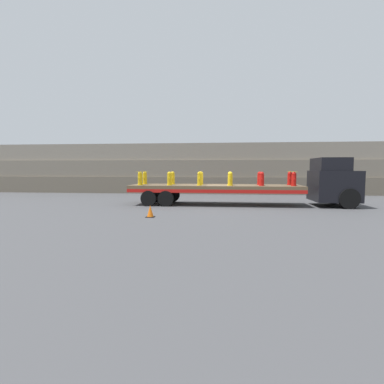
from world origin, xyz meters
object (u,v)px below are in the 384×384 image
object	(u,v)px
fire_hydrant_red_near_4	(262,179)
traffic_cone	(150,211)
fire_hydrant_yellow_near_2	(200,179)
fire_hydrant_yellow_near_3	(230,179)
fire_hydrant_red_far_4	(260,178)
truck_cab	(335,182)
fire_hydrant_yellow_far_0	(145,178)
fire_hydrant_yellow_far_1	(173,178)
fire_hydrant_red_near_5	(294,179)
fire_hydrant_yellow_near_0	(140,179)
fire_hydrant_yellow_far_2	(201,178)
fire_hydrant_yellow_near_1	(169,179)
flatbed_trailer	(206,188)
fire_hydrant_yellow_far_3	(230,178)
fire_hydrant_red_far_5	(290,178)

from	to	relation	value
fire_hydrant_red_near_4	traffic_cone	world-z (taller)	fire_hydrant_red_near_4
fire_hydrant_yellow_near_2	traffic_cone	distance (m)	4.96
fire_hydrant_yellow_near_3	fire_hydrant_red_far_4	distance (m)	2.08
truck_cab	fire_hydrant_yellow_far_0	bearing A→B (deg)	177.28
fire_hydrant_yellow_far_0	fire_hydrant_red_far_4	size ratio (longest dim) A/B	1.00
fire_hydrant_yellow_far_0	fire_hydrant_yellow_far_1	size ratio (longest dim) A/B	1.00
fire_hydrant_yellow_far_0	fire_hydrant_red_far_4	distance (m)	7.12
fire_hydrant_yellow_near_3	fire_hydrant_red_near_5	world-z (taller)	same
fire_hydrant_yellow_near_0	fire_hydrant_yellow_far_1	size ratio (longest dim) A/B	1.00
fire_hydrant_yellow_far_2	fire_hydrant_red_far_4	size ratio (longest dim) A/B	1.00
fire_hydrant_yellow_near_1	fire_hydrant_yellow_near_2	size ratio (longest dim) A/B	1.00
flatbed_trailer	fire_hydrant_red_near_4	size ratio (longest dim) A/B	12.63
truck_cab	fire_hydrant_yellow_far_3	size ratio (longest dim) A/B	3.46
fire_hydrant_yellow_near_3	fire_hydrant_red_near_4	distance (m)	1.78
fire_hydrant_yellow_far_3	fire_hydrant_red_far_4	xyz separation A→B (m)	(1.78, 0.00, 0.00)
fire_hydrant_yellow_far_3	traffic_cone	size ratio (longest dim) A/B	1.51
fire_hydrant_yellow_far_0	fire_hydrant_yellow_near_3	xyz separation A→B (m)	(5.34, -1.08, 0.00)
fire_hydrant_yellow_far_3	fire_hydrant_yellow_near_1	bearing A→B (deg)	-163.18
fire_hydrant_yellow_far_0	traffic_cone	distance (m)	5.90
flatbed_trailer	fire_hydrant_yellow_far_3	distance (m)	1.63
flatbed_trailer	fire_hydrant_yellow_near_2	bearing A→B (deg)	-123.56
fire_hydrant_yellow_near_1	fire_hydrant_red_near_5	bearing A→B (deg)	0.00
fire_hydrant_red_far_5	traffic_cone	xyz separation A→B (m)	(-7.18, -5.49, -1.31)
fire_hydrant_yellow_far_1	fire_hydrant_yellow_near_2	distance (m)	2.08
fire_hydrant_yellow_near_0	fire_hydrant_red_far_4	size ratio (longest dim) A/B	1.00
fire_hydrant_yellow_far_2	fire_hydrant_yellow_near_0	bearing A→B (deg)	-163.18
fire_hydrant_yellow_far_2	fire_hydrant_yellow_far_3	xyz separation A→B (m)	(1.78, 0.00, 0.00)
truck_cab	fire_hydrant_yellow_far_0	size ratio (longest dim) A/B	3.46
fire_hydrant_yellow_far_1	fire_hydrant_red_near_4	world-z (taller)	same
fire_hydrant_red_near_4	fire_hydrant_yellow_far_3	bearing A→B (deg)	148.85
fire_hydrant_yellow_near_0	fire_hydrant_red_near_4	size ratio (longest dim) A/B	1.00
flatbed_trailer	fire_hydrant_yellow_far_2	world-z (taller)	fire_hydrant_yellow_far_2
fire_hydrant_yellow_near_2	fire_hydrant_yellow_far_0	bearing A→B (deg)	163.18
truck_cab	fire_hydrant_yellow_near_3	size ratio (longest dim) A/B	3.46
fire_hydrant_red_near_5	fire_hydrant_yellow_far_2	bearing A→B (deg)	168.61
fire_hydrant_yellow_far_3	fire_hydrant_red_far_5	world-z (taller)	same
fire_hydrant_yellow_near_0	fire_hydrant_yellow_far_2	xyz separation A→B (m)	(3.56, 1.08, 0.00)
fire_hydrant_red_near_5	fire_hydrant_red_far_5	bearing A→B (deg)	90.00
fire_hydrant_yellow_far_0	fire_hydrant_yellow_far_3	size ratio (longest dim) A/B	1.00
fire_hydrant_yellow_near_2	fire_hydrant_red_far_4	bearing A→B (deg)	16.82
fire_hydrant_red_far_5	traffic_cone	size ratio (longest dim) A/B	1.51
fire_hydrant_red_near_4	fire_hydrant_red_far_5	distance (m)	2.08
fire_hydrant_yellow_far_1	fire_hydrant_yellow_near_3	distance (m)	3.72
fire_hydrant_yellow_near_1	fire_hydrant_yellow_near_3	distance (m)	3.56
fire_hydrant_yellow_near_3	fire_hydrant_red_near_5	bearing A→B (deg)	0.00
fire_hydrant_red_near_4	fire_hydrant_red_far_5	bearing A→B (deg)	31.15
fire_hydrant_yellow_far_2	fire_hydrant_yellow_far_3	bearing A→B (deg)	0.00
fire_hydrant_yellow_far_1	fire_hydrant_yellow_far_2	world-z (taller)	same
fire_hydrant_yellow_far_2	truck_cab	bearing A→B (deg)	-3.97
fire_hydrant_red_far_4	flatbed_trailer	bearing A→B (deg)	-170.47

